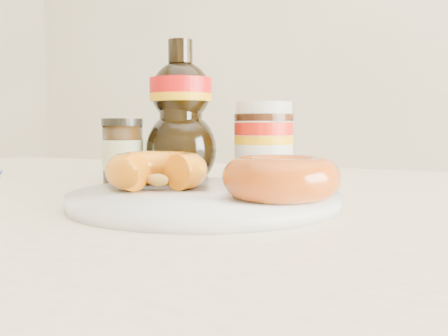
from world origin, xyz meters
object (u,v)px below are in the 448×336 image
at_px(donut_whole, 281,178).
at_px(donut_bitten, 157,170).
at_px(dining_table, 166,260).
at_px(syrup_bottle, 181,113).
at_px(plate, 205,198).
at_px(nutella_jar, 264,141).
at_px(dark_jar, 123,152).

bearing_deg(donut_whole, donut_bitten, 172.31).
xyz_separation_m(dining_table, syrup_bottle, (-0.03, 0.10, 0.18)).
relative_size(plate, nutella_jar, 2.45).
xyz_separation_m(donut_bitten, dark_jar, (-0.13, 0.11, 0.01)).
xyz_separation_m(plate, donut_bitten, (-0.06, 0.01, 0.03)).
relative_size(dining_table, donut_whole, 12.51).
xyz_separation_m(syrup_bottle, dark_jar, (-0.07, -0.04, -0.06)).
bearing_deg(syrup_bottle, dark_jar, -152.67).
height_order(nutella_jar, dark_jar, nutella_jar).
relative_size(plate, syrup_bottle, 1.39).
bearing_deg(nutella_jar, donut_whole, -66.01).
bearing_deg(donut_bitten, nutella_jar, 88.50).
bearing_deg(dark_jar, nutella_jar, 18.69).
relative_size(donut_bitten, syrup_bottle, 0.56).
distance_m(plate, dark_jar, 0.23).
bearing_deg(dark_jar, syrup_bottle, 27.33).
distance_m(plate, donut_whole, 0.09).
height_order(dining_table, nutella_jar, nutella_jar).
xyz_separation_m(plate, donut_whole, (0.09, -0.01, 0.03)).
relative_size(dining_table, plate, 4.98).
xyz_separation_m(plate, dark_jar, (-0.19, 0.12, 0.04)).
relative_size(donut_bitten, donut_whole, 1.00).
bearing_deg(dining_table, plate, -35.77).
distance_m(dining_table, dark_jar, 0.18).
bearing_deg(syrup_bottle, dining_table, -71.50).
distance_m(dining_table, donut_whole, 0.22).
xyz_separation_m(donut_bitten, syrup_bottle, (-0.05, 0.15, 0.07)).
bearing_deg(plate, donut_whole, -7.45).
height_order(donut_whole, nutella_jar, nutella_jar).
height_order(donut_bitten, donut_whole, same).
distance_m(dining_table, syrup_bottle, 0.21).
xyz_separation_m(dining_table, plate, (0.08, -0.06, 0.09)).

